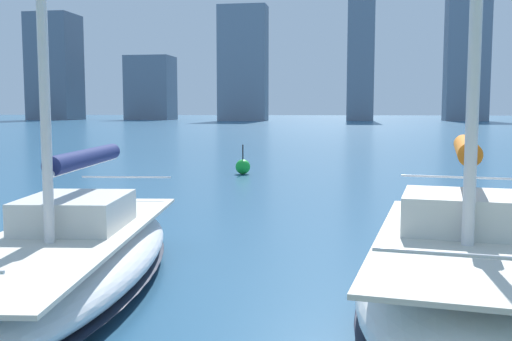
% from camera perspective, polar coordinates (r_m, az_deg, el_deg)
% --- Properties ---
extents(city_skyline, '(175.02, 20.18, 39.76)m').
position_cam_1_polar(city_skyline, '(161.56, 7.91, 9.74)').
color(city_skyline, slate).
rests_on(city_skyline, ground).
extents(sailboat_orange, '(3.83, 7.34, 11.06)m').
position_cam_1_polar(sailboat_orange, '(9.01, 19.24, -9.45)').
color(sailboat_orange, white).
rests_on(sailboat_orange, ground).
extents(sailboat_navy, '(3.89, 9.24, 10.01)m').
position_cam_1_polar(sailboat_navy, '(10.62, -17.55, -7.89)').
color(sailboat_navy, white).
rests_on(sailboat_navy, ground).
extents(channel_buoy, '(0.70, 0.70, 1.40)m').
position_cam_1_polar(channel_buoy, '(28.27, -1.26, 0.37)').
color(channel_buoy, green).
rests_on(channel_buoy, ground).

